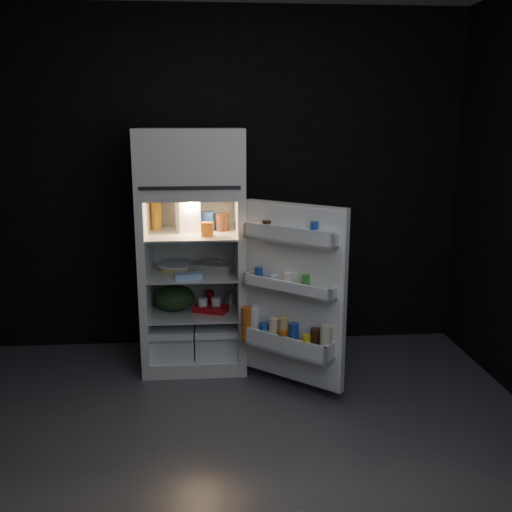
{
  "coord_description": "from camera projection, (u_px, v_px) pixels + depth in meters",
  "views": [
    {
      "loc": [
        -0.04,
        -2.9,
        1.82
      ],
      "look_at": [
        0.28,
        1.0,
        0.9
      ],
      "focal_mm": 40.0,
      "sensor_mm": 36.0,
      "label": 1
    }
  ],
  "objects": [
    {
      "name": "small_can_red",
      "position": [
        209.0,
        296.0,
        4.53
      ],
      "size": [
        0.08,
        0.08,
        0.09
      ],
      "primitive_type": "cylinder",
      "rotation": [
        0.0,
        0.0,
        -0.06
      ],
      "color": "#AA0E14",
      "rests_on": "refrigerator"
    },
    {
      "name": "flat_package",
      "position": [
        188.0,
        276.0,
        4.09
      ],
      "size": [
        0.2,
        0.13,
        0.04
      ],
      "primitive_type": "cube",
      "rotation": [
        0.0,
        0.0,
        0.19
      ],
      "color": "#98C1EC",
      "rests_on": "refrigerator"
    },
    {
      "name": "jam_jar",
      "position": [
        222.0,
        222.0,
        4.27
      ],
      "size": [
        0.12,
        0.12,
        0.13
      ],
      "primitive_type": "cylinder",
      "rotation": [
        0.0,
        0.0,
        0.2
      ],
      "color": "#32180E",
      "rests_on": "refrigerator"
    },
    {
      "name": "floor",
      "position": [
        222.0,
        451.0,
        3.24
      ],
      "size": [
        4.0,
        3.4,
        0.0
      ],
      "primitive_type": "cube",
      "color": "#515157",
      "rests_on": "ground"
    },
    {
      "name": "egg_carton",
      "position": [
        211.0,
        269.0,
        4.23
      ],
      "size": [
        0.33,
        0.21,
        0.07
      ],
      "primitive_type": "cube",
      "rotation": [
        0.0,
        0.0,
        -0.35
      ],
      "color": "gray",
      "rests_on": "refrigerator"
    },
    {
      "name": "yogurt_tray",
      "position": [
        211.0,
        309.0,
        4.3
      ],
      "size": [
        0.28,
        0.21,
        0.05
      ],
      "primitive_type": "cube",
      "rotation": [
        0.0,
        0.0,
        -0.38
      ],
      "color": "#AA0E14",
      "rests_on": "refrigerator"
    },
    {
      "name": "wall_front",
      "position": [
        230.0,
        337.0,
        1.28
      ],
      "size": [
        4.0,
        0.0,
        2.7
      ],
      "primitive_type": "cube",
      "color": "black",
      "rests_on": "ground"
    },
    {
      "name": "milk_jug",
      "position": [
        188.0,
        216.0,
        4.22
      ],
      "size": [
        0.19,
        0.19,
        0.24
      ],
      "primitive_type": "cube",
      "rotation": [
        0.0,
        0.0,
        0.25
      ],
      "color": "white",
      "rests_on": "refrigerator"
    },
    {
      "name": "refrigerator",
      "position": [
        193.0,
        240.0,
        4.29
      ],
      "size": [
        0.76,
        0.71,
        1.78
      ],
      "color": "white",
      "rests_on": "ground"
    },
    {
      "name": "amber_bottle",
      "position": [
        156.0,
        215.0,
        4.32
      ],
      "size": [
        0.1,
        0.1,
        0.22
      ],
      "primitive_type": "cylinder",
      "rotation": [
        0.0,
        0.0,
        -0.23
      ],
      "color": "#B3771C",
      "rests_on": "refrigerator"
    },
    {
      "name": "small_carton",
      "position": [
        207.0,
        229.0,
        4.07
      ],
      "size": [
        0.09,
        0.07,
        0.1
      ],
      "primitive_type": "cube",
      "rotation": [
        0.0,
        0.0,
        -0.04
      ],
      "color": "#C45C17",
      "rests_on": "refrigerator"
    },
    {
      "name": "small_can_silver",
      "position": [
        231.0,
        298.0,
        4.49
      ],
      "size": [
        0.07,
        0.07,
        0.09
      ],
      "primitive_type": "cylinder",
      "rotation": [
        0.0,
        0.0,
        0.04
      ],
      "color": "white",
      "rests_on": "refrigerator"
    },
    {
      "name": "pie",
      "position": [
        178.0,
        267.0,
        4.34
      ],
      "size": [
        0.31,
        0.31,
        0.04
      ],
      "primitive_type": "cylinder",
      "rotation": [
        0.0,
        0.0,
        -0.09
      ],
      "color": "tan",
      "rests_on": "refrigerator"
    },
    {
      "name": "mayo_jar",
      "position": [
        209.0,
        221.0,
        4.29
      ],
      "size": [
        0.13,
        0.13,
        0.14
      ],
      "primitive_type": "cylinder",
      "rotation": [
        0.0,
        0.0,
        0.29
      ],
      "color": "#1C439B",
      "rests_on": "refrigerator"
    },
    {
      "name": "produce_bag",
      "position": [
        175.0,
        298.0,
        4.32
      ],
      "size": [
        0.35,
        0.31,
        0.2
      ],
      "primitive_type": "ellipsoid",
      "rotation": [
        0.0,
        0.0,
        -0.2
      ],
      "color": "#193815",
      "rests_on": "refrigerator"
    },
    {
      "name": "wall_back",
      "position": [
        215.0,
        182.0,
        4.58
      ],
      "size": [
        4.0,
        0.0,
        2.7
      ],
      "primitive_type": "cube",
      "color": "black",
      "rests_on": "ground"
    },
    {
      "name": "fridge_door",
      "position": [
        291.0,
        298.0,
        3.8
      ],
      "size": [
        0.67,
        0.61,
        1.22
      ],
      "color": "white",
      "rests_on": "ground"
    },
    {
      "name": "wrapped_pkg",
      "position": [
        213.0,
        263.0,
        4.44
      ],
      "size": [
        0.13,
        0.12,
        0.05
      ],
      "primitive_type": "cube",
      "rotation": [
        0.0,
        0.0,
        0.18
      ],
      "color": "beige",
      "rests_on": "refrigerator"
    }
  ]
}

